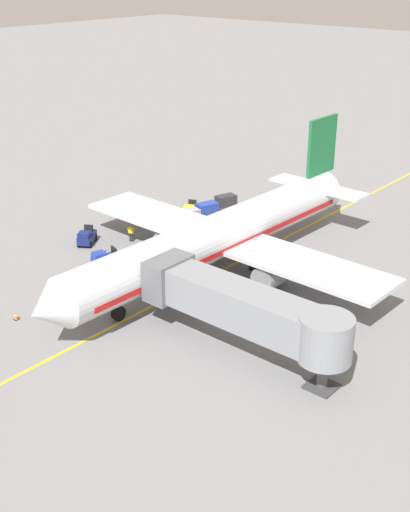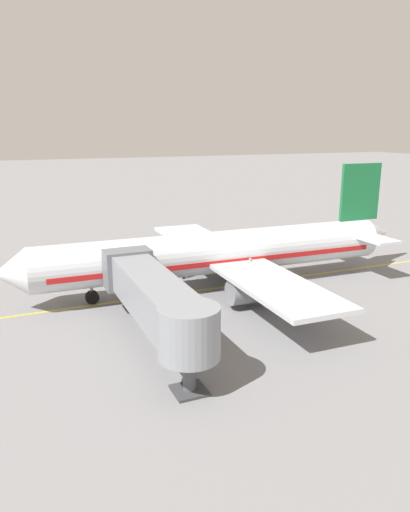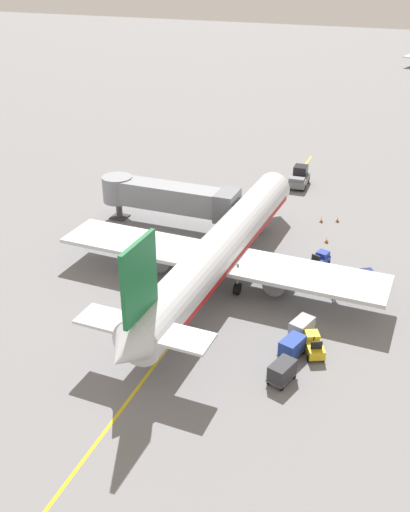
# 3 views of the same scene
# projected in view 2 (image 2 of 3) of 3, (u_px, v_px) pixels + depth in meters

# --- Properties ---
(ground_plane) EXTENTS (400.00, 400.00, 0.00)m
(ground_plane) POSITION_uv_depth(u_px,v_px,m) (232.00, 286.00, 43.55)
(ground_plane) COLOR slate
(gate_lead_in_line) EXTENTS (0.24, 80.00, 0.01)m
(gate_lead_in_line) POSITION_uv_depth(u_px,v_px,m) (232.00, 286.00, 43.55)
(gate_lead_in_line) COLOR gold
(gate_lead_in_line) RESTS_ON ground
(parked_airliner) EXTENTS (30.11, 37.27, 10.63)m
(parked_airliner) POSITION_uv_depth(u_px,v_px,m) (221.00, 253.00, 42.45)
(parked_airliner) COLOR silver
(parked_airliner) RESTS_ON ground
(jet_bridge) EXTENTS (15.55, 3.50, 4.98)m
(jet_bridge) POSITION_uv_depth(u_px,v_px,m) (154.00, 297.00, 30.60)
(jet_bridge) COLOR gray
(jet_bridge) RESTS_ON ground
(baggage_tug_lead) EXTENTS (2.36, 2.75, 1.62)m
(baggage_tug_lead) POSITION_uv_depth(u_px,v_px,m) (142.00, 251.00, 53.20)
(baggage_tug_lead) COLOR navy
(baggage_tug_lead) RESTS_ON ground
(baggage_tug_trailing) EXTENTS (1.89, 2.74, 1.62)m
(baggage_tug_trailing) POSITION_uv_depth(u_px,v_px,m) (135.00, 264.00, 47.96)
(baggage_tug_trailing) COLOR #1E339E
(baggage_tug_trailing) RESTS_ON ground
(baggage_tug_spare) EXTENTS (2.16, 2.77, 1.62)m
(baggage_tug_spare) POSITION_uv_depth(u_px,v_px,m) (244.00, 246.00, 55.26)
(baggage_tug_spare) COLOR gold
(baggage_tug_spare) RESTS_ON ground
(baggage_cart_front) EXTENTS (1.89, 2.97, 1.58)m
(baggage_cart_front) POSITION_uv_depth(u_px,v_px,m) (236.00, 248.00, 53.38)
(baggage_cart_front) COLOR #4C4C51
(baggage_cart_front) RESTS_ON ground
(baggage_cart_second_in_train) EXTENTS (1.89, 2.97, 1.58)m
(baggage_cart_second_in_train) POSITION_uv_depth(u_px,v_px,m) (258.00, 246.00, 54.34)
(baggage_cart_second_in_train) COLOR #4C4C51
(baggage_cart_second_in_train) RESTS_ON ground
(baggage_cart_third_in_train) EXTENTS (1.89, 2.97, 1.58)m
(baggage_cart_third_in_train) POSITION_uv_depth(u_px,v_px,m) (281.00, 244.00, 55.55)
(baggage_cart_third_in_train) COLOR #4C4C51
(baggage_cart_third_in_train) RESTS_ON ground
(ground_crew_wing_walker) EXTENTS (0.50, 0.64, 1.69)m
(ground_crew_wing_walker) POSITION_uv_depth(u_px,v_px,m) (184.00, 269.00, 45.40)
(ground_crew_wing_walker) COLOR #232328
(ground_crew_wing_walker) RESTS_ON ground
(ground_crew_loader) EXTENTS (0.69, 0.39, 1.69)m
(ground_crew_loader) POSITION_uv_depth(u_px,v_px,m) (176.00, 251.00, 51.98)
(ground_crew_loader) COLOR #232328
(ground_crew_loader) RESTS_ON ground
(safety_cone_nose_left) EXTENTS (0.36, 0.36, 0.59)m
(safety_cone_nose_left) POSITION_uv_depth(u_px,v_px,m) (25.00, 287.00, 42.34)
(safety_cone_nose_left) COLOR black
(safety_cone_nose_left) RESTS_ON ground
(safety_cone_nose_right) EXTENTS (0.36, 0.36, 0.59)m
(safety_cone_nose_right) POSITION_uv_depth(u_px,v_px,m) (79.00, 276.00, 45.61)
(safety_cone_nose_right) COLOR black
(safety_cone_nose_right) RESTS_ON ground
(safety_cone_wing_tip) EXTENTS (0.36, 0.36, 0.59)m
(safety_cone_wing_tip) POSITION_uv_depth(u_px,v_px,m) (16.00, 283.00, 43.55)
(safety_cone_wing_tip) COLOR black
(safety_cone_wing_tip) RESTS_ON ground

